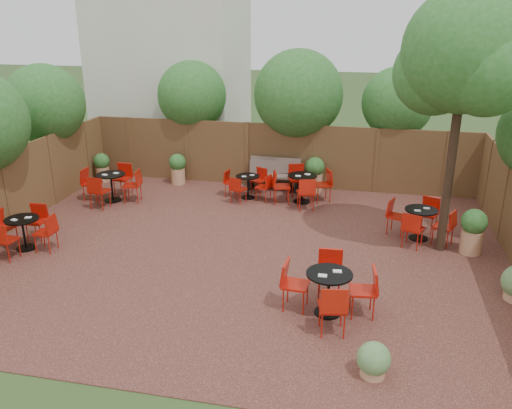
# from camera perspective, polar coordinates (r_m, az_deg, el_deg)

# --- Properties ---
(ground) EXTENTS (80.00, 80.00, 0.00)m
(ground) POSITION_cam_1_polar(r_m,az_deg,el_deg) (12.22, -1.67, -5.11)
(ground) COLOR #354F23
(ground) RESTS_ON ground
(courtyard_paving) EXTENTS (12.00, 10.00, 0.02)m
(courtyard_paving) POSITION_cam_1_polar(r_m,az_deg,el_deg) (12.22, -1.67, -5.07)
(courtyard_paving) COLOR #3D1B19
(courtyard_paving) RESTS_ON ground
(fence_back) EXTENTS (12.00, 0.08, 2.00)m
(fence_back) POSITION_cam_1_polar(r_m,az_deg,el_deg) (16.50, 2.44, 5.33)
(fence_back) COLOR #4F311D
(fence_back) RESTS_ON ground
(fence_left) EXTENTS (0.08, 10.00, 2.00)m
(fence_left) POSITION_cam_1_polar(r_m,az_deg,el_deg) (14.43, -25.54, 1.13)
(fence_left) COLOR #4F311D
(fence_left) RESTS_ON ground
(neighbour_building) EXTENTS (5.00, 4.00, 8.00)m
(neighbour_building) POSITION_cam_1_polar(r_m,az_deg,el_deg) (20.09, -9.16, 16.44)
(neighbour_building) COLOR silver
(neighbour_building) RESTS_ON ground
(overhang_foliage) EXTENTS (15.70, 10.84, 2.76)m
(overhang_foliage) POSITION_cam_1_polar(r_m,az_deg,el_deg) (14.38, -9.21, 9.99)
(overhang_foliage) COLOR #26611F
(overhang_foliage) RESTS_ON ground
(courtyard_tree) EXTENTS (2.75, 2.65, 5.76)m
(courtyard_tree) POSITION_cam_1_polar(r_m,az_deg,el_deg) (11.94, 21.66, 14.40)
(courtyard_tree) COLOR black
(courtyard_tree) RESTS_ON courtyard_paving
(park_bench_left) EXTENTS (1.42, 0.51, 0.87)m
(park_bench_left) POSITION_cam_1_polar(r_m,az_deg,el_deg) (16.31, 1.66, 3.22)
(park_bench_left) COLOR brown
(park_bench_left) RESTS_ON courtyard_paving
(park_bench_right) EXTENTS (1.61, 0.59, 0.98)m
(park_bench_right) POSITION_cam_1_polar(r_m,az_deg,el_deg) (16.29, 2.03, 3.40)
(park_bench_right) COLOR brown
(park_bench_right) RESTS_ON courtyard_paving
(bistro_tables) EXTENTS (10.59, 7.60, 0.95)m
(bistro_tables) POSITION_cam_1_polar(r_m,az_deg,el_deg) (13.26, -2.25, -0.80)
(bistro_tables) COLOR black
(bistro_tables) RESTS_ON courtyard_paving
(planters) EXTENTS (11.37, 4.27, 1.07)m
(planters) POSITION_cam_1_polar(r_m,az_deg,el_deg) (15.22, 1.41, 2.38)
(planters) COLOR tan
(planters) RESTS_ON courtyard_paving
(low_shrubs) EXTENTS (3.27, 4.17, 0.70)m
(low_shrubs) POSITION_cam_1_polar(r_m,az_deg,el_deg) (9.47, 25.49, -13.04)
(low_shrubs) COLOR tan
(low_shrubs) RESTS_ON courtyard_paving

